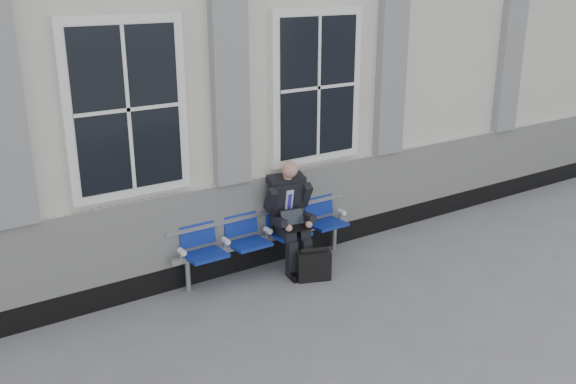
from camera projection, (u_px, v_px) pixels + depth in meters
ground at (362, 298)px, 7.53m from camera, size 70.00×70.00×0.00m
station_building at (217, 72)px, 9.54m from camera, size 14.40×4.40×4.49m
bench at (265, 229)px, 8.12m from camera, size 2.60×0.47×0.91m
businessman at (289, 211)px, 8.10m from camera, size 0.61×0.81×1.43m
briefcase at (314, 265)px, 7.93m from camera, size 0.45×0.31×0.43m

